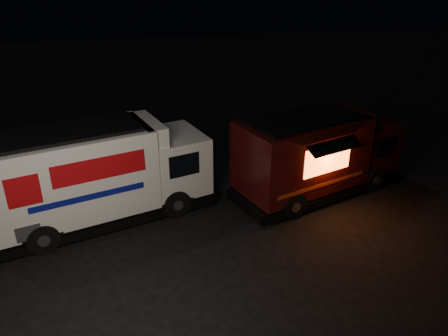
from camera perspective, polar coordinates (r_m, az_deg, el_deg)
ground at (r=13.11m, az=-3.86°, el=-10.51°), size 80.00×80.00×0.00m
white_truck at (r=14.37m, az=-15.53°, el=-0.59°), size 7.47×4.31×3.21m
red_truck at (r=15.90m, az=12.35°, el=1.90°), size 6.86×4.28×3.00m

